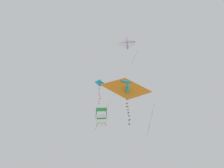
% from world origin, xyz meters
% --- Properties ---
extents(kite_delta_upper_right, '(3.22, 3.85, 7.14)m').
position_xyz_m(kite_delta_upper_right, '(-3.09, -3.47, 28.44)').
color(kite_delta_upper_right, orange).
extents(kite_box_low_drifter, '(2.10, 1.98, 2.18)m').
position_xyz_m(kite_box_low_drifter, '(6.69, -6.80, 32.95)').
color(kite_box_low_drifter, green).
extents(kite_diamond_mid_left, '(2.15, 3.19, 8.86)m').
position_xyz_m(kite_diamond_mid_left, '(4.49, -5.19, 35.61)').
color(kite_diamond_mid_left, '#1EB2C6').
extents(kite_diamond_near_left, '(1.68, 1.64, 5.48)m').
position_xyz_m(kite_diamond_near_left, '(-2.41, -4.32, 35.43)').
color(kite_diamond_near_left, white).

